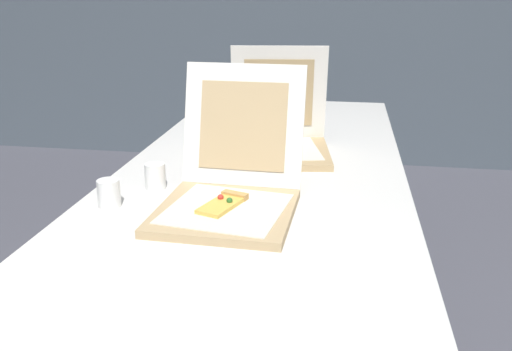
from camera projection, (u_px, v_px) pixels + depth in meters
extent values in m
cube|color=silver|center=(259.00, 179.00, 1.69)|extent=(0.90, 2.39, 0.03)
cylinder|color=gray|center=(222.00, 171.00, 2.91)|extent=(0.04, 0.04, 0.70)
cylinder|color=gray|center=(365.00, 178.00, 2.79)|extent=(0.04, 0.04, 0.70)
cube|color=tan|center=(225.00, 212.00, 1.37)|extent=(0.35, 0.35, 0.02)
cube|color=silver|center=(226.00, 208.00, 1.37)|extent=(0.32, 0.32, 0.00)
cube|color=white|center=(243.00, 125.00, 1.51)|extent=(0.34, 0.11, 0.33)
cube|color=tan|center=(243.00, 126.00, 1.51)|extent=(0.25, 0.08, 0.24)
cube|color=#E5B74C|center=(221.00, 205.00, 1.37)|extent=(0.11, 0.15, 0.01)
cube|color=tan|center=(235.00, 195.00, 1.43)|extent=(0.08, 0.05, 0.02)
sphere|color=#2D6628|center=(229.00, 201.00, 1.37)|extent=(0.02, 0.02, 0.02)
sphere|color=red|center=(221.00, 197.00, 1.40)|extent=(0.02, 0.02, 0.02)
cube|color=tan|center=(279.00, 153.00, 1.86)|extent=(0.38, 0.38, 0.02)
cube|color=silver|center=(277.00, 149.00, 1.87)|extent=(0.34, 0.34, 0.00)
cube|color=white|center=(279.00, 93.00, 1.95)|extent=(0.34, 0.10, 0.34)
cube|color=tan|center=(279.00, 93.00, 1.94)|extent=(0.25, 0.07, 0.24)
cylinder|color=white|center=(211.00, 134.00, 2.00)|extent=(0.06, 0.06, 0.07)
cylinder|color=white|center=(109.00, 194.00, 1.42)|extent=(0.06, 0.06, 0.07)
cylinder|color=white|center=(155.00, 176.00, 1.55)|extent=(0.06, 0.06, 0.07)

